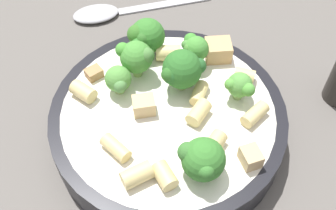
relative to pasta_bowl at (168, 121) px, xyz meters
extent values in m
plane|color=#5B5651|center=(0.00, 0.00, -0.02)|extent=(2.00, 2.00, 0.00)
cylinder|color=black|center=(0.00, 0.00, 0.00)|extent=(0.23, 0.23, 0.04)
cylinder|color=white|center=(0.00, 0.00, 0.01)|extent=(0.21, 0.21, 0.01)
torus|color=black|center=(0.00, 0.00, 0.01)|extent=(0.23, 0.23, 0.00)
cylinder|color=#93B766|center=(-0.05, 0.04, 0.02)|extent=(0.01, 0.01, 0.01)
sphere|color=#478E38|center=(-0.05, 0.04, 0.04)|extent=(0.03, 0.03, 0.03)
sphere|color=#408F33|center=(-0.06, 0.04, 0.04)|extent=(0.01, 0.01, 0.01)
sphere|color=#49833A|center=(-0.06, 0.03, 0.04)|extent=(0.01, 0.01, 0.01)
sphere|color=#488235|center=(-0.05, 0.03, 0.04)|extent=(0.01, 0.01, 0.01)
cylinder|color=#84AD60|center=(-0.06, -0.02, 0.02)|extent=(0.01, 0.01, 0.01)
sphere|color=#478E38|center=(-0.06, -0.02, 0.04)|extent=(0.03, 0.03, 0.03)
sphere|color=#469534|center=(-0.06, -0.03, 0.05)|extent=(0.01, 0.01, 0.01)
sphere|color=#487D3A|center=(-0.05, -0.01, 0.05)|extent=(0.02, 0.02, 0.02)
cylinder|color=#93B766|center=(-0.03, 0.02, 0.02)|extent=(0.01, 0.01, 0.01)
sphere|color=#2D6B28|center=(-0.03, 0.02, 0.04)|extent=(0.04, 0.04, 0.04)
sphere|color=#296429|center=(-0.02, 0.01, 0.04)|extent=(0.02, 0.02, 0.02)
sphere|color=#2D6324|center=(-0.02, 0.01, 0.05)|extent=(0.01, 0.01, 0.01)
sphere|color=#275B28|center=(-0.03, 0.04, 0.04)|extent=(0.02, 0.02, 0.02)
cylinder|color=#84AD60|center=(-0.09, 0.00, 0.02)|extent=(0.01, 0.01, 0.01)
sphere|color=#387A2D|center=(-0.09, 0.00, 0.04)|extent=(0.04, 0.04, 0.04)
sphere|color=#377B2F|center=(-0.08, -0.01, 0.04)|extent=(0.02, 0.02, 0.02)
sphere|color=#346A29|center=(-0.08, -0.01, 0.04)|extent=(0.02, 0.02, 0.02)
sphere|color=#377027|center=(-0.08, -0.01, 0.04)|extent=(0.02, 0.02, 0.02)
cylinder|color=#84AD60|center=(0.00, 0.07, 0.02)|extent=(0.01, 0.01, 0.01)
sphere|color=#569942|center=(0.00, 0.07, 0.03)|extent=(0.02, 0.02, 0.02)
sphere|color=#50993A|center=(0.01, 0.08, 0.04)|extent=(0.01, 0.01, 0.01)
sphere|color=#559A3E|center=(0.00, 0.06, 0.04)|extent=(0.01, 0.01, 0.01)
cylinder|color=#9EC175|center=(0.07, 0.01, 0.02)|extent=(0.01, 0.01, 0.01)
sphere|color=#387A2D|center=(0.07, 0.01, 0.04)|extent=(0.04, 0.04, 0.04)
sphere|color=#397930|center=(0.09, 0.01, 0.04)|extent=(0.01, 0.01, 0.01)
sphere|color=#39722F|center=(0.07, 0.00, 0.04)|extent=(0.02, 0.02, 0.02)
cylinder|color=#93B766|center=(-0.04, -0.04, 0.02)|extent=(0.01, 0.01, 0.01)
sphere|color=#569942|center=(-0.04, -0.04, 0.03)|extent=(0.03, 0.03, 0.03)
sphere|color=#4F903E|center=(-0.03, -0.03, 0.04)|extent=(0.01, 0.01, 0.01)
sphere|color=#528845|center=(-0.03, -0.04, 0.04)|extent=(0.01, 0.01, 0.01)
cylinder|color=#E0C67F|center=(0.01, 0.03, 0.02)|extent=(0.03, 0.03, 0.02)
cylinder|color=#E0C67F|center=(0.03, -0.06, 0.02)|extent=(0.03, 0.03, 0.01)
cylinder|color=#E0C67F|center=(-0.02, 0.09, 0.02)|extent=(0.02, 0.03, 0.02)
cylinder|color=#E0C67F|center=(0.05, 0.03, 0.02)|extent=(0.02, 0.03, 0.02)
cylinder|color=#E0C67F|center=(0.07, -0.02, 0.02)|extent=(0.03, 0.02, 0.02)
cylinder|color=#E0C67F|center=(0.06, -0.04, 0.02)|extent=(0.02, 0.03, 0.02)
cylinder|color=#E0C67F|center=(-0.04, -0.08, 0.02)|extent=(0.03, 0.03, 0.02)
cylinder|color=#E0C67F|center=(0.03, 0.08, 0.02)|extent=(0.03, 0.03, 0.01)
cylinder|color=#E0C67F|center=(-0.01, 0.03, 0.02)|extent=(0.03, 0.02, 0.01)
cylinder|color=#E0C67F|center=(-0.07, 0.02, 0.02)|extent=(0.02, 0.03, 0.02)
cube|color=tan|center=(-0.01, -0.02, 0.02)|extent=(0.02, 0.02, 0.02)
cube|color=#A87A4C|center=(-0.06, -0.06, 0.02)|extent=(0.02, 0.02, 0.01)
cube|color=tan|center=(-0.06, 0.07, 0.03)|extent=(0.03, 0.03, 0.02)
cube|color=tan|center=(0.07, 0.06, 0.02)|extent=(0.02, 0.02, 0.02)
cube|color=#B2B2B7|center=(-0.20, 0.05, -0.02)|extent=(0.01, 0.13, 0.01)
ellipsoid|color=#B2B2B7|center=(-0.20, -0.05, -0.02)|extent=(0.04, 0.06, 0.01)
camera|label=1|loc=(0.24, -0.06, 0.34)|focal=45.00mm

